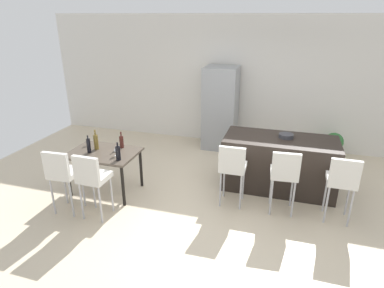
# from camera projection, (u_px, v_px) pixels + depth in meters

# --- Properties ---
(ground_plane) EXTENTS (10.00, 10.00, 0.00)m
(ground_plane) POSITION_uv_depth(u_px,v_px,m) (231.00, 198.00, 5.47)
(ground_plane) COLOR beige
(back_wall) EXTENTS (10.00, 0.12, 2.90)m
(back_wall) POSITION_uv_depth(u_px,v_px,m) (255.00, 83.00, 7.29)
(back_wall) COLOR silver
(back_wall) RESTS_ON ground_plane
(kitchen_island) EXTENTS (1.90, 0.88, 0.92)m
(kitchen_island) POSITION_uv_depth(u_px,v_px,m) (279.00, 163.00, 5.67)
(kitchen_island) COLOR black
(kitchen_island) RESTS_ON ground_plane
(bar_chair_left) EXTENTS (0.41, 0.41, 1.05)m
(bar_chair_left) POSITION_uv_depth(u_px,v_px,m) (233.00, 166.00, 5.03)
(bar_chair_left) COLOR silver
(bar_chair_left) RESTS_ON ground_plane
(bar_chair_middle) EXTENTS (0.43, 0.43, 1.05)m
(bar_chair_middle) POSITION_uv_depth(u_px,v_px,m) (285.00, 172.00, 4.82)
(bar_chair_middle) COLOR silver
(bar_chair_middle) RESTS_ON ground_plane
(bar_chair_right) EXTENTS (0.41, 0.41, 1.05)m
(bar_chair_right) POSITION_uv_depth(u_px,v_px,m) (342.00, 179.00, 4.61)
(bar_chair_right) COLOR silver
(bar_chair_right) RESTS_ON ground_plane
(dining_table) EXTENTS (1.13, 0.79, 0.74)m
(dining_table) POSITION_uv_depth(u_px,v_px,m) (104.00, 156.00, 5.46)
(dining_table) COLOR #4C4238
(dining_table) RESTS_ON ground_plane
(dining_chair_near) EXTENTS (0.42, 0.42, 1.05)m
(dining_chair_near) POSITION_uv_depth(u_px,v_px,m) (62.00, 172.00, 4.84)
(dining_chair_near) COLOR silver
(dining_chair_near) RESTS_ON ground_plane
(dining_chair_far) EXTENTS (0.40, 0.40, 1.05)m
(dining_chair_far) POSITION_uv_depth(u_px,v_px,m) (92.00, 176.00, 4.70)
(dining_chair_far) COLOR silver
(dining_chair_far) RESTS_ON ground_plane
(wine_bottle_end) EXTENTS (0.08, 0.08, 0.30)m
(wine_bottle_end) POSITION_uv_depth(u_px,v_px,m) (118.00, 153.00, 5.09)
(wine_bottle_end) COLOR black
(wine_bottle_end) RESTS_ON dining_table
(wine_bottle_near) EXTENTS (0.07, 0.07, 0.29)m
(wine_bottle_near) POSITION_uv_depth(u_px,v_px,m) (122.00, 142.00, 5.57)
(wine_bottle_near) COLOR #471E19
(wine_bottle_near) RESTS_ON dining_table
(wine_bottle_inner) EXTENTS (0.08, 0.08, 0.35)m
(wine_bottle_inner) POSITION_uv_depth(u_px,v_px,m) (96.00, 142.00, 5.49)
(wine_bottle_inner) COLOR brown
(wine_bottle_inner) RESTS_ON dining_table
(wine_bottle_left) EXTENTS (0.06, 0.06, 0.30)m
(wine_bottle_left) POSITION_uv_depth(u_px,v_px,m) (89.00, 145.00, 5.36)
(wine_bottle_left) COLOR black
(wine_bottle_left) RESTS_ON dining_table
(wine_glass_middle) EXTENTS (0.07, 0.07, 0.17)m
(wine_glass_middle) POSITION_uv_depth(u_px,v_px,m) (88.00, 139.00, 5.66)
(wine_glass_middle) COLOR silver
(wine_glass_middle) RESTS_ON dining_table
(wine_glass_right) EXTENTS (0.07, 0.07, 0.17)m
(wine_glass_right) POSITION_uv_depth(u_px,v_px,m) (116.00, 149.00, 5.24)
(wine_glass_right) COLOR silver
(wine_glass_right) RESTS_ON dining_table
(refrigerator) EXTENTS (0.72, 0.68, 1.84)m
(refrigerator) POSITION_uv_depth(u_px,v_px,m) (220.00, 108.00, 7.28)
(refrigerator) COLOR #939699
(refrigerator) RESTS_ON ground_plane
(fruit_bowl) EXTENTS (0.25, 0.25, 0.07)m
(fruit_bowl) POSITION_uv_depth(u_px,v_px,m) (286.00, 136.00, 5.53)
(fruit_bowl) COLOR #333338
(fruit_bowl) RESTS_ON kitchen_island
(potted_plant) EXTENTS (0.38, 0.38, 0.58)m
(potted_plant) POSITION_uv_depth(u_px,v_px,m) (334.00, 144.00, 6.84)
(potted_plant) COLOR beige
(potted_plant) RESTS_ON ground_plane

